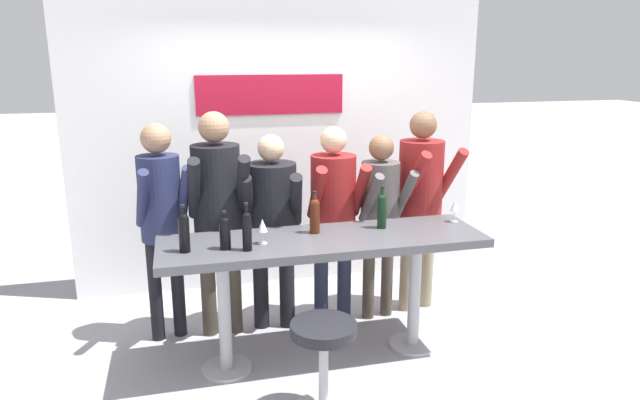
% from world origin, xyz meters
% --- Properties ---
extents(ground_plane, '(40.00, 40.00, 0.00)m').
position_xyz_m(ground_plane, '(0.00, 0.00, 0.00)').
color(ground_plane, '#9E9EA3').
extents(back_wall, '(3.92, 0.12, 2.71)m').
position_xyz_m(back_wall, '(-0.00, 1.61, 1.36)').
color(back_wall, white).
rests_on(back_wall, ground_plane).
extents(tasting_table, '(2.32, 0.67, 0.95)m').
position_xyz_m(tasting_table, '(0.00, 0.00, 0.81)').
color(tasting_table, '#4C4C51').
rests_on(tasting_table, ground_plane).
extents(bar_stool, '(0.43, 0.43, 0.63)m').
position_xyz_m(bar_stool, '(-0.17, -0.68, 0.42)').
color(bar_stool, '#B2B2B7').
rests_on(bar_stool, ground_plane).
extents(person_far_left, '(0.45, 0.57, 1.72)m').
position_xyz_m(person_far_left, '(-1.12, 0.61, 1.08)').
color(person_far_left, black).
rests_on(person_far_left, ground_plane).
extents(person_left, '(0.45, 0.56, 1.80)m').
position_xyz_m(person_left, '(-0.70, 0.58, 1.12)').
color(person_left, '#473D33').
rests_on(person_left, ground_plane).
extents(person_center_left, '(0.52, 0.60, 1.61)m').
position_xyz_m(person_center_left, '(-0.27, 0.59, 0.99)').
color(person_center_left, black).
rests_on(person_center_left, ground_plane).
extents(person_center, '(0.44, 0.53, 1.65)m').
position_xyz_m(person_center, '(0.24, 0.62, 1.02)').
color(person_center, '#23283D').
rests_on(person_center, ground_plane).
extents(person_center_right, '(0.41, 0.52, 1.58)m').
position_xyz_m(person_center_right, '(0.63, 0.56, 0.98)').
color(person_center_right, '#473D33').
rests_on(person_center_right, ground_plane).
extents(person_right, '(0.52, 0.62, 1.75)m').
position_xyz_m(person_right, '(1.03, 0.65, 1.08)').
color(person_right, gray).
rests_on(person_right, ground_plane).
extents(wine_bottle_0, '(0.07, 0.07, 0.31)m').
position_xyz_m(wine_bottle_0, '(-0.03, 0.12, 1.09)').
color(wine_bottle_0, '#4C1E0F').
rests_on(wine_bottle_0, tasting_table).
extents(wine_bottle_1, '(0.07, 0.07, 0.32)m').
position_xyz_m(wine_bottle_1, '(0.48, 0.11, 1.09)').
color(wine_bottle_1, black).
rests_on(wine_bottle_1, tasting_table).
extents(wine_bottle_2, '(0.07, 0.07, 0.32)m').
position_xyz_m(wine_bottle_2, '(-0.96, -0.07, 1.09)').
color(wine_bottle_2, black).
rests_on(wine_bottle_2, tasting_table).
extents(wine_bottle_3, '(0.07, 0.07, 0.26)m').
position_xyz_m(wine_bottle_3, '(-0.70, -0.08, 1.07)').
color(wine_bottle_3, black).
rests_on(wine_bottle_3, tasting_table).
extents(wine_bottle_4, '(0.06, 0.06, 0.33)m').
position_xyz_m(wine_bottle_4, '(-0.56, -0.14, 1.09)').
color(wine_bottle_4, black).
rests_on(wine_bottle_4, tasting_table).
extents(wine_glass_0, '(0.07, 0.07, 0.18)m').
position_xyz_m(wine_glass_0, '(1.08, 0.13, 1.07)').
color(wine_glass_0, silver).
rests_on(wine_glass_0, tasting_table).
extents(wine_glass_1, '(0.07, 0.07, 0.18)m').
position_xyz_m(wine_glass_1, '(-0.44, -0.03, 1.07)').
color(wine_glass_1, silver).
rests_on(wine_glass_1, tasting_table).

